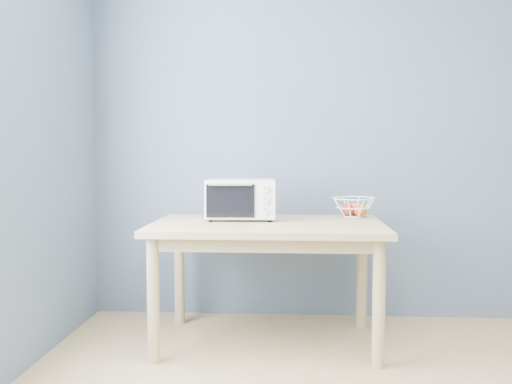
{
  "coord_description": "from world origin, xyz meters",
  "views": [
    {
      "loc": [
        -0.58,
        -1.82,
        1.18
      ],
      "look_at": [
        -0.79,
        1.7,
        0.93
      ],
      "focal_mm": 40.0,
      "sensor_mm": 36.0,
      "label": 1
    }
  ],
  "objects": [
    {
      "name": "room",
      "position": [
        0.0,
        0.0,
        1.3
      ],
      "size": [
        4.01,
        4.51,
        2.61
      ],
      "color": "tan",
      "rests_on": "ground"
    },
    {
      "name": "toaster_oven",
      "position": [
        -0.91,
        1.75,
        0.88
      ],
      "size": [
        0.45,
        0.34,
        0.25
      ],
      "rotation": [
        0.0,
        0.0,
        0.05
      ],
      "color": "silver",
      "rests_on": "dining_table"
    },
    {
      "name": "dining_table",
      "position": [
        -0.72,
        1.62,
        0.65
      ],
      "size": [
        1.4,
        0.9,
        0.75
      ],
      "color": "tan",
      "rests_on": "ground"
    },
    {
      "name": "fruit_basket",
      "position": [
        -0.17,
        1.93,
        0.82
      ],
      "size": [
        0.37,
        0.37,
        0.13
      ],
      "rotation": [
        0.0,
        0.0,
        0.41
      ],
      "color": "white",
      "rests_on": "dining_table"
    }
  ]
}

